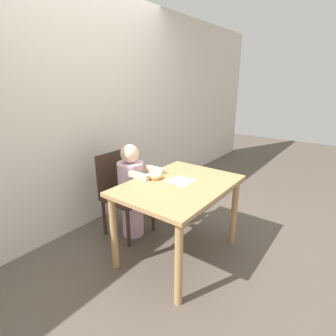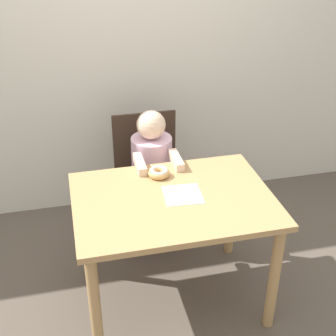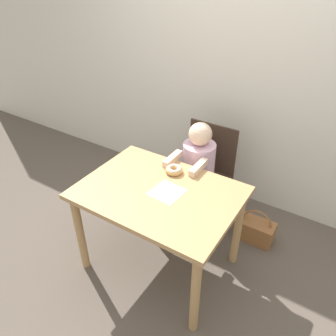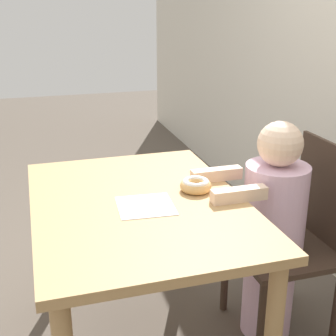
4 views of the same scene
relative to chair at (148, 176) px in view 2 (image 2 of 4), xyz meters
name	(u,v)px [view 2 (image 2 of 4)]	position (x,y,z in m)	size (l,w,h in m)	color
ground_plane	(173,296)	(0.00, -0.72, -0.46)	(12.00, 12.00, 0.00)	brown
wall_back	(133,46)	(0.00, 0.48, 0.79)	(8.00, 0.05, 2.50)	silver
dining_table	(173,214)	(0.00, -0.72, 0.17)	(1.09, 0.80, 0.73)	tan
chair	(148,176)	(0.00, 0.00, 0.00)	(0.45, 0.43, 0.88)	#38281E
child_figure	(152,180)	(0.00, -0.13, 0.04)	(0.28, 0.47, 1.00)	silver
donut	(159,172)	(-0.02, -0.47, 0.30)	(0.13, 0.13, 0.05)	tan
napkin	(183,195)	(0.06, -0.70, 0.28)	(0.22, 0.22, 0.00)	white
handbag	(222,212)	(0.55, -0.06, -0.35)	(0.31, 0.17, 0.31)	brown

